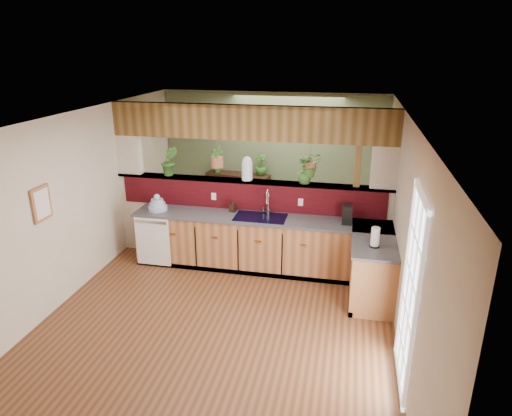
% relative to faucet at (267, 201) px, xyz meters
% --- Properties ---
extents(ground, '(4.60, 7.00, 0.01)m').
position_rel_faucet_xyz_m(ground, '(-0.33, -1.13, -1.13)').
color(ground, brown).
rests_on(ground, ground).
extents(ceiling, '(4.60, 7.00, 0.01)m').
position_rel_faucet_xyz_m(ceiling, '(-0.33, -1.13, 1.47)').
color(ceiling, brown).
rests_on(ceiling, ground).
extents(wall_back, '(4.60, 0.02, 2.60)m').
position_rel_faucet_xyz_m(wall_back, '(-0.33, 2.37, 0.17)').
color(wall_back, beige).
rests_on(wall_back, ground).
extents(wall_front, '(4.60, 0.02, 2.60)m').
position_rel_faucet_xyz_m(wall_front, '(-0.33, -4.63, 0.17)').
color(wall_front, beige).
rests_on(wall_front, ground).
extents(wall_left, '(0.02, 7.00, 2.60)m').
position_rel_faucet_xyz_m(wall_left, '(-2.63, -1.13, 0.17)').
color(wall_left, beige).
rests_on(wall_left, ground).
extents(wall_right, '(0.02, 7.00, 2.60)m').
position_rel_faucet_xyz_m(wall_right, '(1.97, -1.13, 0.17)').
color(wall_right, beige).
rests_on(wall_right, ground).
extents(pass_through_partition, '(4.60, 0.21, 2.60)m').
position_rel_faucet_xyz_m(pass_through_partition, '(-0.30, 0.21, 0.06)').
color(pass_through_partition, beige).
rests_on(pass_through_partition, ground).
extents(pass_through_ledge, '(4.60, 0.21, 0.04)m').
position_rel_faucet_xyz_m(pass_through_ledge, '(-0.33, 0.22, 0.24)').
color(pass_through_ledge, brown).
rests_on(pass_through_ledge, ground).
extents(header_beam, '(4.60, 0.15, 0.55)m').
position_rel_faucet_xyz_m(header_beam, '(-0.33, 0.22, 1.20)').
color(header_beam, brown).
rests_on(header_beam, ground).
extents(sage_backwall, '(4.55, 0.02, 2.55)m').
position_rel_faucet_xyz_m(sage_backwall, '(-0.33, 2.35, 0.17)').
color(sage_backwall, '#5A6C49').
rests_on(sage_backwall, ground).
extents(countertop, '(4.14, 1.52, 0.90)m').
position_rel_faucet_xyz_m(countertop, '(0.51, -0.27, -0.68)').
color(countertop, '#955A33').
rests_on(countertop, ground).
extents(dishwasher, '(0.58, 0.03, 0.82)m').
position_rel_faucet_xyz_m(dishwasher, '(-1.81, -0.47, -0.67)').
color(dishwasher, white).
rests_on(dishwasher, ground).
extents(navy_sink, '(0.82, 0.50, 0.18)m').
position_rel_faucet_xyz_m(navy_sink, '(-0.08, -0.16, -0.31)').
color(navy_sink, black).
rests_on(navy_sink, countertop).
extents(french_door, '(0.06, 1.02, 2.16)m').
position_rel_faucet_xyz_m(french_door, '(1.94, -2.43, -0.08)').
color(french_door, white).
rests_on(french_door, ground).
extents(framed_print, '(0.04, 0.35, 0.45)m').
position_rel_faucet_xyz_m(framed_print, '(-2.60, -1.93, 0.42)').
color(framed_print, '#955A33').
rests_on(framed_print, wall_left).
extents(faucet, '(0.19, 0.19, 0.43)m').
position_rel_faucet_xyz_m(faucet, '(0.00, 0.00, 0.00)').
color(faucet, '#B7B7B2').
rests_on(faucet, countertop).
extents(dish_stack, '(0.32, 0.32, 0.28)m').
position_rel_faucet_xyz_m(dish_stack, '(-1.81, -0.18, -0.14)').
color(dish_stack, '#A3B4D3').
rests_on(dish_stack, countertop).
extents(soap_dispenser, '(0.12, 0.12, 0.20)m').
position_rel_faucet_xyz_m(soap_dispenser, '(-0.57, -0.00, -0.13)').
color(soap_dispenser, '#392115').
rests_on(soap_dispenser, countertop).
extents(coffee_maker, '(0.15, 0.25, 0.28)m').
position_rel_faucet_xyz_m(coffee_maker, '(1.26, -0.12, -0.10)').
color(coffee_maker, black).
rests_on(coffee_maker, countertop).
extents(paper_towel, '(0.14, 0.14, 0.30)m').
position_rel_faucet_xyz_m(paper_towel, '(1.65, -0.94, -0.09)').
color(paper_towel, black).
rests_on(paper_towel, countertop).
extents(glass_jar, '(0.18, 0.18, 0.39)m').
position_rel_faucet_xyz_m(glass_jar, '(-0.38, 0.22, 0.46)').
color(glass_jar, silver).
rests_on(glass_jar, pass_through_ledge).
extents(ledge_plant_left, '(0.34, 0.31, 0.50)m').
position_rel_faucet_xyz_m(ledge_plant_left, '(-1.72, 0.22, 0.51)').
color(ledge_plant_left, '#2E5A1F').
rests_on(ledge_plant_left, pass_through_ledge).
extents(ledge_plant_right, '(0.28, 0.28, 0.43)m').
position_rel_faucet_xyz_m(ledge_plant_right, '(0.56, 0.22, 0.48)').
color(ledge_plant_right, '#2E5A1F').
rests_on(ledge_plant_right, pass_through_ledge).
extents(hanging_plant_a, '(0.26, 0.20, 0.55)m').
position_rel_faucet_xyz_m(hanging_plant_a, '(-0.88, 0.22, 0.71)').
color(hanging_plant_a, brown).
rests_on(hanging_plant_a, header_beam).
extents(hanging_plant_b, '(0.40, 0.36, 0.51)m').
position_rel_faucet_xyz_m(hanging_plant_b, '(0.64, 0.22, 0.74)').
color(hanging_plant_b, brown).
rests_on(hanging_plant_b, header_beam).
extents(shelving_console, '(1.38, 0.57, 0.89)m').
position_rel_faucet_xyz_m(shelving_console, '(-1.02, 2.12, -0.63)').
color(shelving_console, black).
rests_on(shelving_console, ground).
extents(shelf_plant_a, '(0.22, 0.15, 0.40)m').
position_rel_faucet_xyz_m(shelf_plant_a, '(-1.49, 2.12, 0.02)').
color(shelf_plant_a, '#2E5A1F').
rests_on(shelf_plant_a, shelving_console).
extents(shelf_plant_b, '(0.33, 0.33, 0.44)m').
position_rel_faucet_xyz_m(shelf_plant_b, '(-0.53, 2.12, 0.04)').
color(shelf_plant_b, '#2E5A1F').
rests_on(shelf_plant_b, shelving_console).
extents(floor_plant, '(0.80, 0.73, 0.79)m').
position_rel_faucet_xyz_m(floor_plant, '(1.04, 0.96, -0.74)').
color(floor_plant, '#2E5A1F').
rests_on(floor_plant, ground).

